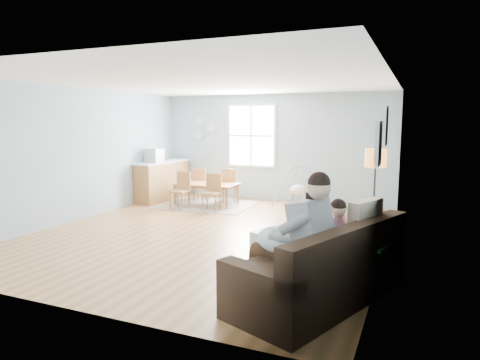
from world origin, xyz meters
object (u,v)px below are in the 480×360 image
at_px(monitor, 154,155).
at_px(floor_lamp, 375,167).
at_px(toddler, 329,229).
at_px(sofa, 324,274).
at_px(chair_sw, 181,188).
at_px(counter, 163,180).
at_px(baby_swing, 299,189).
at_px(chair_ne, 230,183).
at_px(storage_cube, 274,252).
at_px(chair_nw, 201,182).
at_px(father, 297,235).
at_px(chair_se, 212,190).
at_px(dining_table, 206,194).

bearing_deg(monitor, floor_lamp, -21.15).
height_order(toddler, floor_lamp, floor_lamp).
height_order(floor_lamp, monitor, floor_lamp).
bearing_deg(sofa, chair_sw, 136.79).
height_order(counter, baby_swing, counter).
xyz_separation_m(floor_lamp, monitor, (-5.50, 2.13, -0.15)).
relative_size(chair_sw, chair_ne, 1.00).
bearing_deg(toddler, chair_sw, 138.53).
distance_m(toddler, floor_lamp, 2.12).
bearing_deg(storage_cube, floor_lamp, 54.70).
height_order(floor_lamp, chair_nw, floor_lamp).
bearing_deg(father, counter, 134.92).
distance_m(chair_nw, counter, 1.01).
height_order(toddler, storage_cube, toddler).
relative_size(sofa, floor_lamp, 1.54).
distance_m(father, monitor, 6.80).
distance_m(chair_se, chair_nw, 1.34).
bearing_deg(counter, baby_swing, 7.22).
xyz_separation_m(monitor, baby_swing, (3.51, 0.78, -0.74)).
distance_m(floor_lamp, baby_swing, 3.64).
bearing_deg(floor_lamp, chair_se, 155.02).
xyz_separation_m(chair_ne, baby_swing, (1.74, 0.11, -0.05)).
relative_size(chair_ne, counter, 0.47).
bearing_deg(sofa, father, -134.59).
xyz_separation_m(storage_cube, chair_sw, (-3.34, 3.23, 0.20)).
bearing_deg(toddler, dining_table, 131.91).
relative_size(counter, monitor, 4.57).
distance_m(chair_nw, baby_swing, 2.55).
height_order(sofa, chair_ne, sofa).
bearing_deg(dining_table, father, -53.96).
height_order(floor_lamp, chair_ne, floor_lamp).
bearing_deg(floor_lamp, counter, 155.83).
bearing_deg(storage_cube, baby_swing, 101.11).
height_order(chair_sw, chair_ne, chair_sw).
distance_m(chair_sw, chair_nw, 1.09).
bearing_deg(sofa, toddler, 89.95).
xyz_separation_m(chair_nw, baby_swing, (2.54, 0.17, -0.04)).
distance_m(toddler, chair_se, 5.05).
distance_m(sofa, chair_se, 5.22).
bearing_deg(monitor, chair_nw, 32.52).
distance_m(father, toddler, 0.54).
relative_size(storage_cube, baby_swing, 0.53).
bearing_deg(floor_lamp, storage_cube, -125.30).
bearing_deg(chair_se, dining_table, 129.78).
bearing_deg(chair_ne, monitor, -159.21).
height_order(toddler, counter, toddler).
height_order(chair_se, chair_nw, chair_se).
height_order(storage_cube, chair_sw, chair_sw).
distance_m(sofa, chair_ne, 6.12).
relative_size(floor_lamp, dining_table, 1.05).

